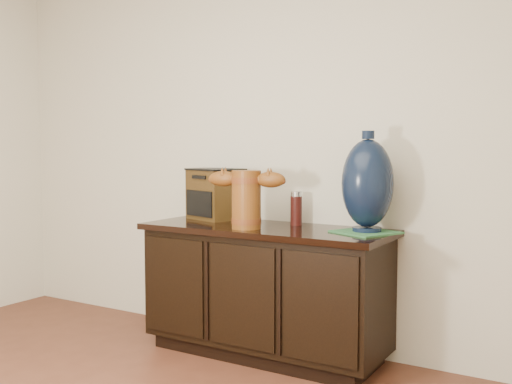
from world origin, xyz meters
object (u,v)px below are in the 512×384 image
Objects in this scene: sideboard at (265,290)px; spray_can at (296,209)px; lamp_base at (367,184)px; tv_radio at (215,194)px; terracotta_vessel at (246,196)px.

sideboard is 0.50m from spray_can.
lamp_base reaches higher than spray_can.
tv_radio is 1.95× the size of spray_can.
terracotta_vessel reaches higher than sideboard.
spray_can is at bearing 169.47° from lamp_base.
sideboard is at bearing -174.33° from lamp_base.
lamp_base reaches higher than terracotta_vessel.
spray_can reaches higher than sideboard.
spray_can is at bearing 46.76° from terracotta_vessel.
sideboard is 0.57m from terracotta_vessel.
tv_radio reaches higher than spray_can.
sideboard is at bearing -0.16° from tv_radio.
spray_can is (0.17, 0.27, -0.09)m from terracotta_vessel.
sideboard is 7.37× the size of spray_can.
spray_can is at bearing 49.61° from sideboard.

